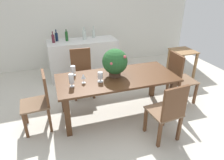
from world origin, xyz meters
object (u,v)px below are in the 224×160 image
chair_far_left (82,70)px  chair_foot_end (179,76)px  side_table (182,58)px  wine_glass (83,76)px  wine_bottle_dark (94,33)px  wine_bottle_amber (84,35)px  wine_bottle_green (67,36)px  wine_bottle_clear (57,37)px  wine_bottle_tall (53,38)px  crystal_vase_right (73,70)px  dining_table (117,83)px  chair_near_right (168,111)px  crystal_vase_left (100,76)px  flower_centerpiece (115,62)px  kitchen_counter (83,59)px  chair_head_end (40,99)px  crystal_vase_center_near (71,79)px

chair_far_left → chair_foot_end: size_ratio=0.97×
side_table → wine_glass: bearing=-159.3°
wine_bottle_dark → wine_bottle_amber: bearing=-156.8°
wine_bottle_green → wine_bottle_clear: (-0.23, 0.04, -0.01)m
wine_bottle_tall → wine_bottle_green: bearing=13.0°
crystal_vase_right → wine_bottle_amber: 1.68m
dining_table → chair_near_right: (0.48, -0.92, -0.09)m
crystal_vase_right → side_table: bearing=13.5°
wine_bottle_dark → wine_bottle_green: bearing=-172.6°
dining_table → side_table: bearing=25.0°
side_table → wine_bottle_clear: bearing=161.5°
crystal_vase_left → crystal_vase_right: crystal_vase_right is taller
wine_bottle_clear → wine_bottle_tall: size_ratio=1.07×
chair_foot_end → wine_bottle_green: (-1.90, 1.90, 0.49)m
chair_near_right → wine_bottle_amber: wine_bottle_amber is taller
crystal_vase_right → wine_bottle_green: (0.09, 1.60, 0.21)m
flower_centerpiece → kitchen_counter: (-0.24, 1.77, -0.53)m
chair_far_left → wine_bottle_clear: bearing=113.9°
wine_glass → wine_bottle_amber: size_ratio=0.51×
chair_foot_end → dining_table: bearing=91.1°
chair_head_end → wine_bottle_dark: 2.46m
chair_near_right → crystal_vase_center_near: chair_near_right is taller
wine_bottle_green → side_table: 2.89m
crystal_vase_left → wine_bottle_dark: wine_bottle_dark is taller
chair_head_end → chair_far_left: bearing=133.5°
chair_head_end → crystal_vase_right: size_ratio=5.42×
wine_bottle_green → wine_bottle_tall: 0.33m
chair_head_end → crystal_vase_center_near: (0.51, -0.12, 0.33)m
chair_near_right → chair_foot_end: bearing=-136.6°
wine_glass → wine_bottle_green: (-0.03, 1.94, 0.21)m
wine_bottle_green → wine_bottle_tall: bearing=-167.0°
crystal_vase_center_near → side_table: crystal_vase_center_near is taller
wine_bottle_green → wine_bottle_clear: size_ratio=0.98×
crystal_vase_left → kitchen_counter: 1.94m
crystal_vase_left → crystal_vase_center_near: (-0.47, -0.03, 0.03)m
kitchen_counter → wine_bottle_amber: size_ratio=5.46×
crystal_vase_left → wine_bottle_green: (-0.30, 1.99, 0.22)m
crystal_vase_center_near → wine_bottle_dark: bearing=67.8°
chair_head_end → wine_bottle_green: 2.08m
crystal_vase_right → wine_bottle_green: 1.62m
wine_bottle_tall → wine_bottle_amber: bearing=3.9°
crystal_vase_left → wine_bottle_amber: size_ratio=0.56×
chair_near_right → wine_bottle_clear: size_ratio=3.53×
crystal_vase_right → side_table: size_ratio=0.25×
wine_bottle_clear → wine_bottle_tall: bearing=-126.2°
chair_foot_end → wine_glass: bearing=92.2°
chair_foot_end → crystal_vase_right: bearing=82.6°
chair_far_left → crystal_vase_center_near: (-0.33, -1.03, 0.31)m
chair_foot_end → side_table: bearing=-38.0°
wine_glass → wine_bottle_clear: wine_bottle_clear is taller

